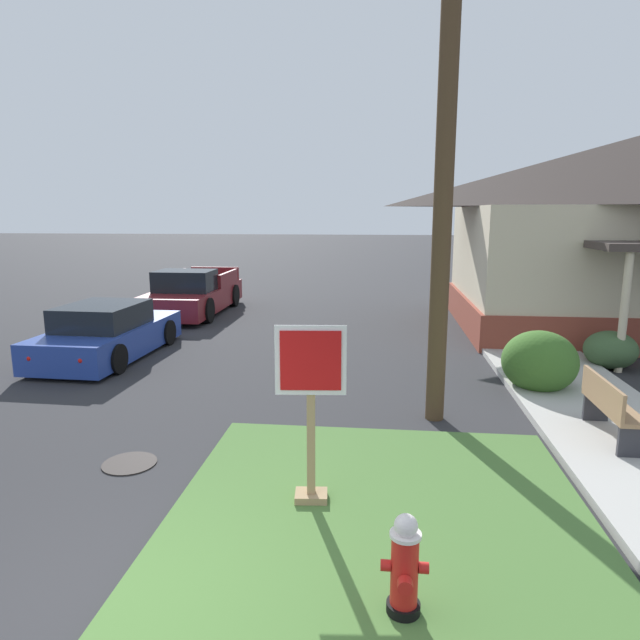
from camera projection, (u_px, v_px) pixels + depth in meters
name	position (u px, v px, depth m)	size (l,w,h in m)	color
ground_plane	(84.00, 623.00, 4.45)	(160.00, 160.00, 0.00)	#2B2B2D
grass_corner_patch	(380.00, 516.00, 5.94)	(4.51, 4.69, 0.08)	#477033
sidewalk_strip	(590.00, 408.00, 9.15)	(2.20, 14.66, 0.12)	#B2AFA8
fire_hydrant	(405.00, 567.00, 4.38)	(0.38, 0.34, 0.85)	black
stop_sign	(311.00, 417.00, 6.00)	(0.76, 0.31, 2.01)	#A3845B
manhole_cover	(130.00, 463.00, 7.26)	(0.70, 0.70, 0.02)	black
parked_sedan_blue	(108.00, 334.00, 12.53)	(1.99, 4.19, 1.25)	#233D93
pickup_truck_maroon	(193.00, 295.00, 17.92)	(2.13, 5.09, 1.48)	maroon
street_bench	(610.00, 406.00, 7.75)	(0.42, 1.47, 0.85)	#93704C
utility_pole	(449.00, 70.00, 7.87)	(1.81, 0.29, 10.03)	#4C3823
shrub_near_porch	(610.00, 350.00, 11.66)	(1.07, 1.07, 0.80)	#3C5933
shrub_by_curb	(540.00, 362.00, 10.10)	(1.35, 1.35, 1.14)	#3B6726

